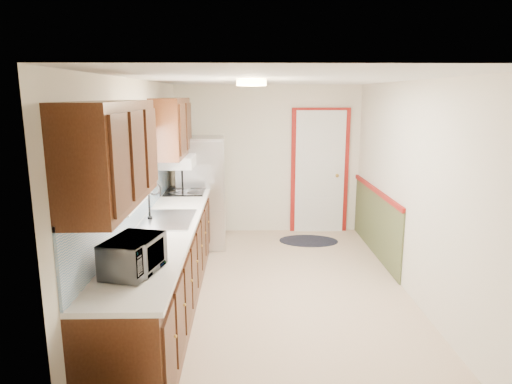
{
  "coord_description": "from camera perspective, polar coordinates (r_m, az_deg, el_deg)",
  "views": [
    {
      "loc": [
        -0.36,
        -4.88,
        2.24
      ],
      "look_at": [
        -0.25,
        0.22,
        1.15
      ],
      "focal_mm": 32.0,
      "sensor_mm": 36.0,
      "label": 1
    }
  ],
  "objects": [
    {
      "name": "room_shell",
      "position": [
        5.01,
        2.87,
        0.04
      ],
      "size": [
        3.2,
        5.2,
        2.52
      ],
      "color": "#CAAE8F",
      "rests_on": "ground"
    },
    {
      "name": "kitchen_run",
      "position": [
        4.89,
        -11.59,
        -5.22
      ],
      "size": [
        0.63,
        4.0,
        2.2
      ],
      "color": "#391B0D",
      "rests_on": "ground"
    },
    {
      "name": "back_wall_trim",
      "position": [
        7.35,
        9.34,
        1.3
      ],
      "size": [
        1.12,
        2.3,
        2.08
      ],
      "color": "maroon",
      "rests_on": "ground"
    },
    {
      "name": "ceiling_fixture",
      "position": [
        4.69,
        -0.57,
        13.51
      ],
      "size": [
        0.3,
        0.3,
        0.06
      ],
      "primitive_type": "cylinder",
      "color": "#FFD88C",
      "rests_on": "room_shell"
    },
    {
      "name": "microwave",
      "position": [
        3.52,
        -15.12,
        -7.22
      ],
      "size": [
        0.38,
        0.54,
        0.33
      ],
      "primitive_type": "imported",
      "rotation": [
        0.0,
        0.0,
        1.32
      ],
      "color": "white",
      "rests_on": "kitchen_run"
    },
    {
      "name": "refrigerator",
      "position": [
        6.82,
        -6.82,
        -0.04
      ],
      "size": [
        0.71,
        0.7,
        1.64
      ],
      "rotation": [
        0.0,
        0.0,
        0.04
      ],
      "color": "#B7B7BC",
      "rests_on": "ground"
    },
    {
      "name": "rug",
      "position": [
        7.21,
        6.59,
        -6.08
      ],
      "size": [
        0.96,
        0.67,
        0.01
      ],
      "primitive_type": "ellipsoid",
      "rotation": [
        0.0,
        0.0,
        -0.09
      ],
      "color": "black",
      "rests_on": "ground"
    },
    {
      "name": "cooktop",
      "position": [
        6.32,
        -8.8,
        0.14
      ],
      "size": [
        0.53,
        0.63,
        0.02
      ],
      "primitive_type": "cube",
      "color": "black",
      "rests_on": "kitchen_run"
    }
  ]
}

